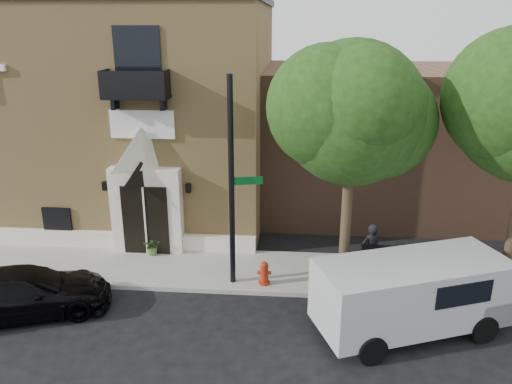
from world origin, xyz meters
TOP-DOWN VIEW (x-y plane):
  - ground at (0.00, 0.00)m, footprint 120.00×120.00m
  - sidewalk at (1.00, 1.50)m, footprint 42.00×3.00m
  - church at (-2.99, 7.95)m, footprint 12.20×11.01m
  - neighbour_building at (12.00, 9.00)m, footprint 18.00×8.00m
  - street_tree_left at (6.03, 0.35)m, footprint 4.97×4.38m
  - black_sedan at (-3.51, -1.61)m, footprint 5.32×3.57m
  - cargo_van at (7.88, -1.49)m, footprint 5.66×3.82m
  - street_sign at (2.45, 0.61)m, footprint 1.19×1.05m
  - fire_hydrant at (3.48, 0.52)m, footprint 0.46×0.37m
  - dumpster at (7.53, 0.69)m, footprint 1.90×1.15m
  - planter at (-0.76, 2.35)m, footprint 0.70×0.63m
  - pedestrian_near at (6.98, 1.42)m, footprint 0.80×0.69m

SIDE VIEW (x-z plane):
  - ground at x=0.00m, z-range 0.00..0.00m
  - sidewalk at x=1.00m, z-range 0.00..0.15m
  - planter at x=-0.76m, z-range 0.15..0.84m
  - fire_hydrant at x=3.48m, z-range 0.14..0.94m
  - black_sedan at x=-3.51m, z-range 0.00..1.43m
  - dumpster at x=7.53m, z-range 0.16..1.37m
  - pedestrian_near at x=6.98m, z-range 0.15..2.00m
  - cargo_van at x=7.88m, z-range 0.13..2.28m
  - neighbour_building at x=12.00m, z-range 0.00..6.40m
  - street_sign at x=2.45m, z-range 0.17..6.91m
  - church at x=-2.99m, z-range -0.02..9.28m
  - street_tree_left at x=6.03m, z-range 1.98..9.75m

